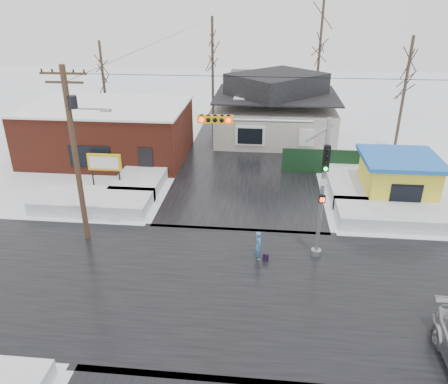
# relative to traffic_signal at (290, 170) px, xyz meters

# --- Properties ---
(ground) EXTENTS (120.00, 120.00, 0.00)m
(ground) POSITION_rel_traffic_signal_xyz_m (-2.43, -2.97, -4.54)
(ground) COLOR white
(ground) RESTS_ON ground
(road_ns) EXTENTS (10.00, 120.00, 0.02)m
(road_ns) POSITION_rel_traffic_signal_xyz_m (-2.43, -2.97, -4.53)
(road_ns) COLOR black
(road_ns) RESTS_ON ground
(road_ew) EXTENTS (120.00, 10.00, 0.02)m
(road_ew) POSITION_rel_traffic_signal_xyz_m (-2.43, -2.97, -4.53)
(road_ew) COLOR black
(road_ew) RESTS_ON ground
(snowbank_nw) EXTENTS (7.00, 3.00, 0.80)m
(snowbank_nw) POSITION_rel_traffic_signal_xyz_m (-11.43, 4.03, -4.14)
(snowbank_nw) COLOR white
(snowbank_nw) RESTS_ON ground
(snowbank_ne) EXTENTS (7.00, 3.00, 0.80)m
(snowbank_ne) POSITION_rel_traffic_signal_xyz_m (6.57, 4.03, -4.14)
(snowbank_ne) COLOR white
(snowbank_ne) RESTS_ON ground
(snowbank_nside_w) EXTENTS (3.00, 8.00, 0.80)m
(snowbank_nside_w) POSITION_rel_traffic_signal_xyz_m (-9.43, 9.03, -4.14)
(snowbank_nside_w) COLOR white
(snowbank_nside_w) RESTS_ON ground
(snowbank_nside_e) EXTENTS (3.00, 8.00, 0.80)m
(snowbank_nside_e) POSITION_rel_traffic_signal_xyz_m (4.57, 9.03, -4.14)
(snowbank_nside_e) COLOR white
(snowbank_nside_e) RESTS_ON ground
(traffic_signal) EXTENTS (6.05, 0.68, 7.00)m
(traffic_signal) POSITION_rel_traffic_signal_xyz_m (0.00, 0.00, 0.00)
(traffic_signal) COLOR gray
(traffic_signal) RESTS_ON ground
(utility_pole) EXTENTS (3.15, 0.44, 9.00)m
(utility_pole) POSITION_rel_traffic_signal_xyz_m (-10.36, 0.53, 0.57)
(utility_pole) COLOR #382619
(utility_pole) RESTS_ON ground
(brick_building) EXTENTS (12.20, 8.20, 4.12)m
(brick_building) POSITION_rel_traffic_signal_xyz_m (-13.43, 13.03, -2.46)
(brick_building) COLOR maroon
(brick_building) RESTS_ON ground
(marquee_sign) EXTENTS (2.20, 0.21, 2.55)m
(marquee_sign) POSITION_rel_traffic_signal_xyz_m (-11.43, 6.53, -2.62)
(marquee_sign) COLOR black
(marquee_sign) RESTS_ON ground
(house) EXTENTS (10.40, 8.40, 5.76)m
(house) POSITION_rel_traffic_signal_xyz_m (-0.43, 19.03, -1.92)
(house) COLOR beige
(house) RESTS_ON ground
(kiosk) EXTENTS (4.60, 4.60, 2.88)m
(kiosk) POSITION_rel_traffic_signal_xyz_m (7.07, 7.03, -3.08)
(kiosk) COLOR yellow
(kiosk) RESTS_ON ground
(fence) EXTENTS (8.00, 0.12, 1.80)m
(fence) POSITION_rel_traffic_signal_xyz_m (4.07, 11.03, -3.64)
(fence) COLOR black
(fence) RESTS_ON ground
(tree_far_left) EXTENTS (3.00, 3.00, 10.00)m
(tree_far_left) POSITION_rel_traffic_signal_xyz_m (-6.43, 23.03, 3.41)
(tree_far_left) COLOR #332821
(tree_far_left) RESTS_ON ground
(tree_far_mid) EXTENTS (3.00, 3.00, 12.00)m
(tree_far_mid) POSITION_rel_traffic_signal_xyz_m (3.57, 25.03, 5.00)
(tree_far_mid) COLOR #332821
(tree_far_mid) RESTS_ON ground
(tree_far_right) EXTENTS (3.00, 3.00, 9.00)m
(tree_far_right) POSITION_rel_traffic_signal_xyz_m (9.57, 17.03, 2.62)
(tree_far_right) COLOR #332821
(tree_far_right) RESTS_ON ground
(tree_far_west) EXTENTS (3.00, 3.00, 8.00)m
(tree_far_west) POSITION_rel_traffic_signal_xyz_m (-16.43, 21.03, 1.82)
(tree_far_west) COLOR #332821
(tree_far_west) RESTS_ON ground
(pedestrian) EXTENTS (0.47, 0.61, 1.49)m
(pedestrian) POSITION_rel_traffic_signal_xyz_m (-1.28, -0.59, -3.79)
(pedestrian) COLOR teal
(pedestrian) RESTS_ON ground
(shopping_bag) EXTENTS (0.30, 0.19, 0.35)m
(shopping_bag) POSITION_rel_traffic_signal_xyz_m (-0.93, -0.75, -4.36)
(shopping_bag) COLOR black
(shopping_bag) RESTS_ON ground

